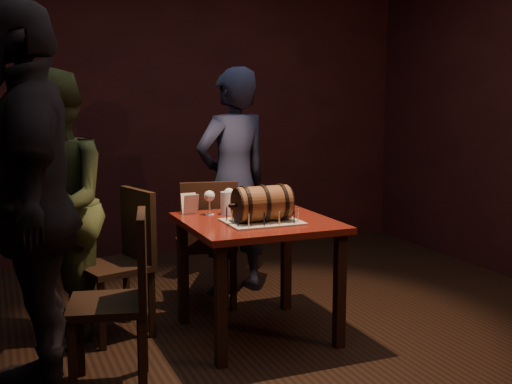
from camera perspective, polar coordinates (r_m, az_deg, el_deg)
room_shell at (r=3.74m, az=0.68°, el=6.74°), size 5.04×5.04×2.80m
pub_table at (r=4.03m, az=0.12°, el=-4.02°), size 0.90×0.90×0.75m
cake_board at (r=3.92m, az=0.56°, el=-2.67°), size 0.45×0.35×0.01m
barrel_cake at (r=3.90m, az=0.56°, el=-1.03°), size 0.39×0.23×0.23m
birthday_candles at (r=3.91m, az=0.56°, el=-2.00°), size 0.40×0.30×0.09m
wine_glass_left at (r=4.16m, az=-4.16°, el=-0.46°), size 0.07×0.07×0.16m
wine_glass_mid at (r=4.26m, az=-2.41°, el=-0.22°), size 0.07×0.07×0.16m
wine_glass_right at (r=4.31m, az=0.21°, el=-0.10°), size 0.07×0.07×0.16m
pint_of_ale at (r=4.17m, az=-2.69°, el=-1.04°), size 0.07×0.07×0.15m
menu_card at (r=4.21m, az=-5.89°, el=-1.08°), size 0.10×0.05×0.13m
chair_back at (r=4.57m, az=-4.35°, el=-4.02°), size 0.46×0.46×0.93m
chair_left_rear at (r=4.18m, az=-11.58°, el=-5.41°), size 0.50×0.50×0.93m
chair_left_front at (r=3.42m, az=-11.69°, el=-8.59°), size 0.48×0.48×0.93m
person_back at (r=4.87m, az=-2.05°, el=0.86°), size 0.71×0.55×1.73m
person_left_rear at (r=4.10m, az=-17.61°, el=-1.34°), size 0.65×0.83×1.68m
person_left_front at (r=3.29m, az=-19.35°, el=-1.34°), size 0.57×1.19×1.97m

